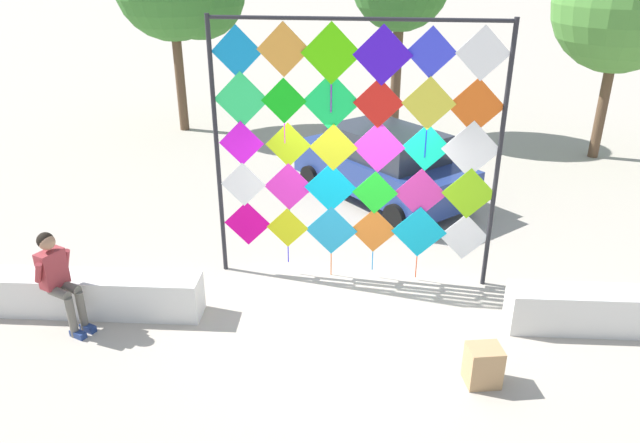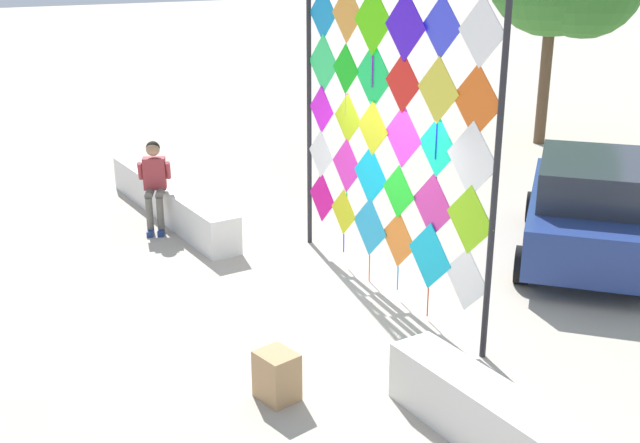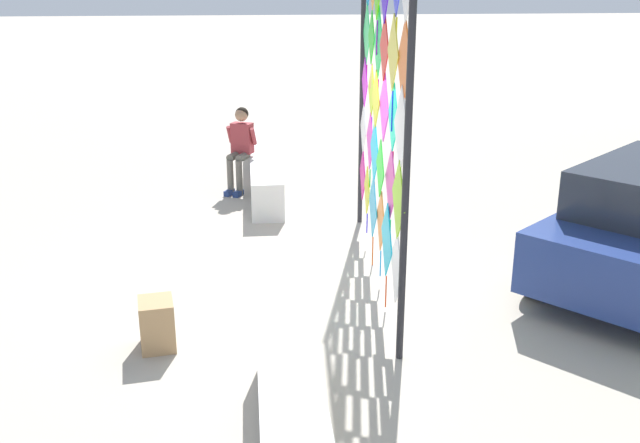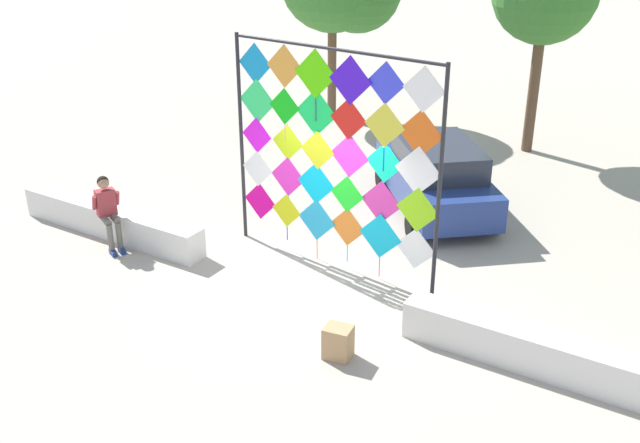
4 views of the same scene
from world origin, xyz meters
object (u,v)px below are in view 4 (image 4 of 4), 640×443
(cardboard_box_large, at_px, (338,342))
(seated_vendor, at_px, (108,208))
(parked_car, at_px, (436,176))
(kite_display_rack, at_px, (334,147))

(cardboard_box_large, bearing_deg, seated_vendor, 171.48)
(seated_vendor, relative_size, parked_car, 0.36)
(seated_vendor, distance_m, parked_car, 6.75)
(seated_vendor, height_order, parked_car, parked_car)
(parked_car, distance_m, cardboard_box_large, 5.94)
(cardboard_box_large, bearing_deg, parked_car, 99.95)
(seated_vendor, relative_size, cardboard_box_large, 2.82)
(kite_display_rack, bearing_deg, cardboard_box_large, -57.78)
(kite_display_rack, bearing_deg, seated_vendor, -157.12)
(seated_vendor, height_order, cardboard_box_large, seated_vendor)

